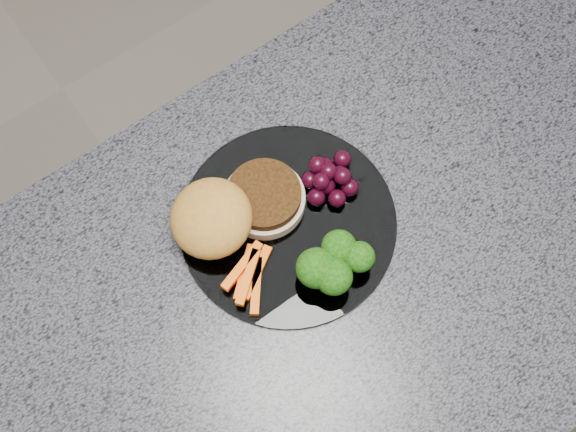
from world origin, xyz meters
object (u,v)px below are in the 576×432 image
at_px(plate, 288,223).
at_px(burger, 231,212).
at_px(island_cabinet, 288,374).
at_px(grape_bunch, 330,178).

distance_m(plate, burger, 0.07).
bearing_deg(plate, burger, 141.21).
height_order(island_cabinet, plate, plate).
bearing_deg(island_cabinet, plate, 54.75).
height_order(plate, burger, burger).
distance_m(burger, grape_bunch, 0.13).
bearing_deg(burger, grape_bunch, -19.28).
relative_size(plate, grape_bunch, 3.37).
bearing_deg(burger, island_cabinet, -95.69).
xyz_separation_m(plate, burger, (-0.05, 0.04, 0.03)).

